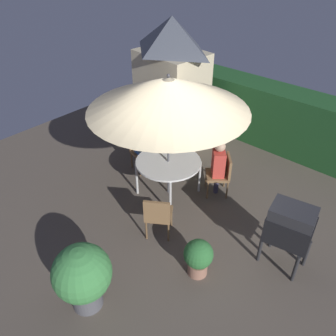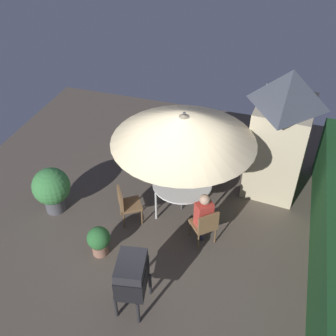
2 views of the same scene
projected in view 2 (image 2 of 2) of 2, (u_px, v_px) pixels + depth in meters
The scene contains 12 objects.
ground_plane at pixel (166, 228), 8.80m from camera, with size 11.00×11.00×0.00m, color brown.
garden_shed at pixel (281, 131), 9.05m from camera, with size 1.80×1.43×3.06m.
patio_table at pixel (182, 185), 8.82m from camera, with size 1.33×1.33×0.80m.
patio_umbrella at pixel (184, 128), 7.90m from camera, with size 3.00×3.00×2.60m.
bbq_grill at pixel (132, 275), 6.77m from camera, with size 0.78×0.62×1.20m.
chair_near_shed at pixel (205, 225), 8.16m from camera, with size 0.65×0.65×0.90m.
chair_far_side at pixel (205, 166), 9.71m from camera, with size 0.57×0.56×0.90m.
chair_toward_hedge at pixel (126, 203), 8.67m from camera, with size 0.64×0.64×0.90m.
potted_plant_by_shed at pixel (52, 188), 8.87m from camera, with size 0.85×0.85×1.13m.
potted_plant_by_grill at pixel (99, 240), 8.02m from camera, with size 0.48×0.48×0.68m.
person_in_red at pixel (204, 213), 8.06m from camera, with size 0.41×0.41×1.26m.
person_in_blue at pixel (204, 159), 9.49m from camera, with size 0.32×0.39×1.26m.
Camera 2 is at (5.82, 1.88, 6.47)m, focal length 42.31 mm.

